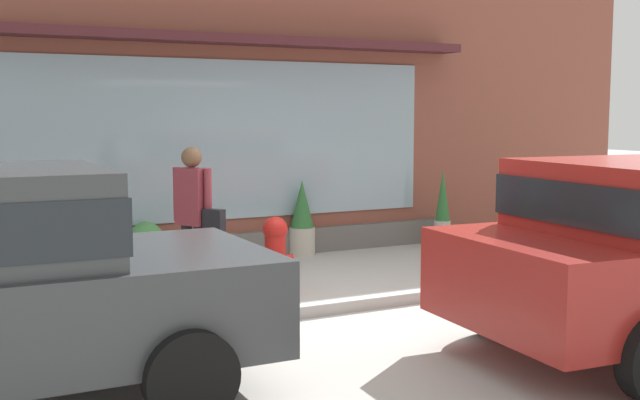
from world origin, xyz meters
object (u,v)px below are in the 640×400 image
Objects in this scene: pedestrian_with_handbag at (194,211)px; potted_plant_trailing_edge at (302,220)px; potted_plant_doorstep at (146,244)px; fire_hydrant at (275,254)px; potted_plant_corner_tall at (38,249)px; potted_plant_window_center at (443,210)px.

pedestrian_with_handbag reaches higher than potted_plant_trailing_edge.
pedestrian_with_handbag is at bearing -89.05° from potted_plant_doorstep.
potted_plant_doorstep is (-0.03, 1.85, -0.63)m from pedestrian_with_handbag.
fire_hydrant is 3.02m from potted_plant_corner_tall.
potted_plant_trailing_edge is (2.21, 1.88, -0.46)m from pedestrian_with_handbag.
potted_plant_corner_tall is at bearing 178.65° from potted_plant_doorstep.
potted_plant_trailing_edge is at bearing 171.73° from potted_plant_window_center.
pedestrian_with_handbag is 4.69m from potted_plant_window_center.
potted_plant_doorstep is at bearing -179.40° from potted_plant_trailing_edge.
fire_hydrant reaches higher than potted_plant_corner_tall.
pedestrian_with_handbag reaches higher than potted_plant_window_center.
fire_hydrant is 1.39× the size of potted_plant_doorstep.
potted_plant_window_center reaches higher than potted_plant_trailing_edge.
pedestrian_with_handbag reaches higher than fire_hydrant.
potted_plant_window_center reaches higher than potted_plant_corner_tall.
potted_plant_trailing_edge reaches higher than fire_hydrant.
potted_plant_window_center is at bearing 25.77° from fire_hydrant.
fire_hydrant is at bearing -123.24° from potted_plant_trailing_edge.
fire_hydrant is 1.27× the size of potted_plant_corner_tall.
potted_plant_corner_tall reaches higher than potted_plant_doorstep.
potted_plant_corner_tall is at bearing 179.88° from potted_plant_trailing_edge.
potted_plant_corner_tall is at bearing -175.51° from pedestrian_with_handbag.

